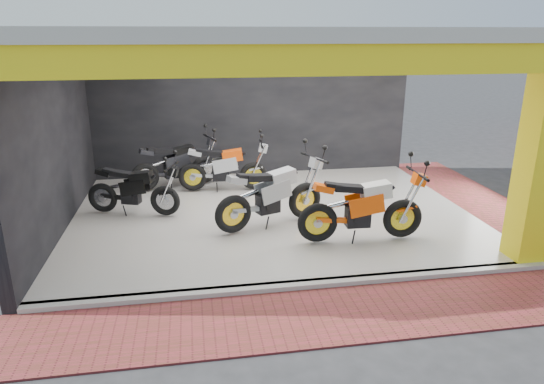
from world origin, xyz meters
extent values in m
plane|color=#2D2D30|center=(0.00, 0.00, 0.00)|extent=(80.00, 80.00, 0.00)
cube|color=beige|center=(0.00, 2.00, 0.05)|extent=(8.00, 6.00, 0.10)
cube|color=beige|center=(0.00, 2.00, 3.60)|extent=(8.40, 6.40, 0.20)
cube|color=black|center=(0.00, 5.10, 1.75)|extent=(8.20, 0.20, 3.50)
cube|color=black|center=(-4.10, 2.00, 1.75)|extent=(0.20, 6.20, 3.50)
cube|color=yellow|center=(3.75, -0.75, 1.75)|extent=(0.50, 0.50, 3.50)
cube|color=yellow|center=(0.00, -1.00, 3.30)|extent=(8.40, 0.30, 0.40)
cube|color=yellow|center=(4.00, 2.00, 3.30)|extent=(0.30, 6.40, 0.40)
cube|color=beige|center=(0.00, -1.02, 0.05)|extent=(8.00, 0.20, 0.10)
cube|color=maroon|center=(0.00, -1.80, 0.01)|extent=(9.00, 1.40, 0.03)
cube|color=maroon|center=(4.80, 2.00, 0.01)|extent=(1.40, 7.00, 0.03)
camera|label=1|loc=(-1.56, -7.28, 3.62)|focal=32.00mm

